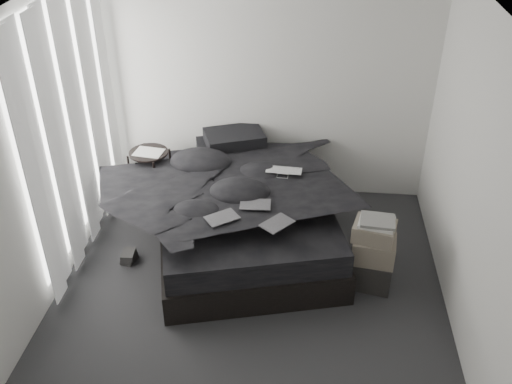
# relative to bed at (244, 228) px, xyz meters

# --- Properties ---
(floor) EXTENTS (3.60, 4.20, 0.01)m
(floor) POSITION_rel_bed_xyz_m (0.15, -1.02, -0.15)
(floor) COLOR #2C2C2E
(floor) RESTS_ON ground
(ceiling) EXTENTS (3.60, 4.20, 0.01)m
(ceiling) POSITION_rel_bed_xyz_m (0.15, -1.02, 2.45)
(ceiling) COLOR white
(ceiling) RESTS_ON ground
(wall_back) EXTENTS (3.60, 0.01, 2.60)m
(wall_back) POSITION_rel_bed_xyz_m (0.15, 1.08, 1.15)
(wall_back) COLOR silver
(wall_back) RESTS_ON ground
(wall_left) EXTENTS (0.01, 4.20, 2.60)m
(wall_left) POSITION_rel_bed_xyz_m (-1.65, -1.02, 1.15)
(wall_left) COLOR silver
(wall_left) RESTS_ON ground
(wall_right) EXTENTS (0.01, 4.20, 2.60)m
(wall_right) POSITION_rel_bed_xyz_m (1.95, -1.02, 1.15)
(wall_right) COLOR silver
(wall_right) RESTS_ON ground
(window_left) EXTENTS (0.02, 2.00, 2.30)m
(window_left) POSITION_rel_bed_xyz_m (-1.63, -0.12, 1.20)
(window_left) COLOR white
(window_left) RESTS_ON wall_left
(curtain_left) EXTENTS (0.06, 2.12, 2.48)m
(curtain_left) POSITION_rel_bed_xyz_m (-1.58, -0.12, 1.13)
(curtain_left) COLOR white
(curtain_left) RESTS_ON wall_left
(bed) EXTENTS (2.23, 2.62, 0.31)m
(bed) POSITION_rel_bed_xyz_m (0.00, 0.00, 0.00)
(bed) COLOR black
(bed) RESTS_ON floor
(mattress) EXTENTS (2.15, 2.54, 0.24)m
(mattress) POSITION_rel_bed_xyz_m (0.00, 0.00, 0.27)
(mattress) COLOR black
(mattress) RESTS_ON bed
(duvet) EXTENTS (2.10, 2.29, 0.26)m
(duvet) POSITION_rel_bed_xyz_m (0.01, -0.05, 0.53)
(duvet) COLOR black
(duvet) RESTS_ON mattress
(pillow_lower) EXTENTS (0.78, 0.62, 0.15)m
(pillow_lower) POSITION_rel_bed_xyz_m (-0.27, 0.84, 0.47)
(pillow_lower) COLOR black
(pillow_lower) RESTS_ON mattress
(pillow_upper) EXTENTS (0.75, 0.63, 0.14)m
(pillow_upper) POSITION_rel_bed_xyz_m (-0.19, 0.83, 0.62)
(pillow_upper) COLOR black
(pillow_upper) RESTS_ON pillow_lower
(laptop) EXTENTS (0.38, 0.25, 0.03)m
(laptop) POSITION_rel_bed_xyz_m (0.39, 0.16, 0.67)
(laptop) COLOR silver
(laptop) RESTS_ON duvet
(comic_a) EXTENTS (0.34, 0.32, 0.01)m
(comic_a) POSITION_rel_bed_xyz_m (-0.11, -0.65, 0.66)
(comic_a) COLOR black
(comic_a) RESTS_ON duvet
(comic_b) EXTENTS (0.29, 0.20, 0.01)m
(comic_b) POSITION_rel_bed_xyz_m (0.16, -0.41, 0.67)
(comic_b) COLOR black
(comic_b) RESTS_ON duvet
(comic_c) EXTENTS (0.33, 0.34, 0.01)m
(comic_c) POSITION_rel_bed_xyz_m (0.38, -0.69, 0.68)
(comic_c) COLOR black
(comic_c) RESTS_ON duvet
(side_stand) EXTENTS (0.53, 0.53, 0.77)m
(side_stand) POSITION_rel_bed_xyz_m (-1.06, 0.41, 0.23)
(side_stand) COLOR black
(side_stand) RESTS_ON floor
(papers) EXTENTS (0.33, 0.26, 0.02)m
(papers) POSITION_rel_bed_xyz_m (-1.06, 0.40, 0.63)
(papers) COLOR white
(papers) RESTS_ON side_stand
(floor_books) EXTENTS (0.14, 0.18, 0.12)m
(floor_books) POSITION_rel_bed_xyz_m (-1.11, -0.46, -0.09)
(floor_books) COLOR black
(floor_books) RESTS_ON floor
(box_lower) EXTENTS (0.47, 0.40, 0.30)m
(box_lower) POSITION_rel_bed_xyz_m (1.27, -0.56, -0.00)
(box_lower) COLOR black
(box_lower) RESTS_ON floor
(box_mid) EXTENTS (0.42, 0.35, 0.23)m
(box_mid) POSITION_rel_bed_xyz_m (1.27, -0.57, 0.26)
(box_mid) COLOR #6B6254
(box_mid) RESTS_ON box_lower
(box_upper) EXTENTS (0.43, 0.38, 0.16)m
(box_upper) POSITION_rel_bed_xyz_m (1.26, -0.56, 0.46)
(box_upper) COLOR #6B6254
(box_upper) RESTS_ON box_mid
(art_book_white) EXTENTS (0.36, 0.31, 0.03)m
(art_book_white) POSITION_rel_bed_xyz_m (1.27, -0.56, 0.56)
(art_book_white) COLOR silver
(art_book_white) RESTS_ON box_upper
(art_book_snake) EXTENTS (0.33, 0.27, 0.03)m
(art_book_snake) POSITION_rel_bed_xyz_m (1.27, -0.57, 0.59)
(art_book_snake) COLOR silver
(art_book_snake) RESTS_ON art_book_white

